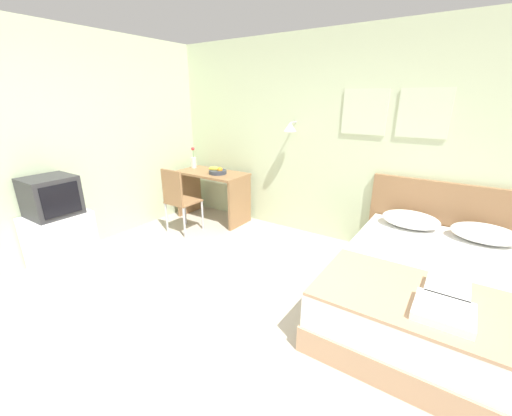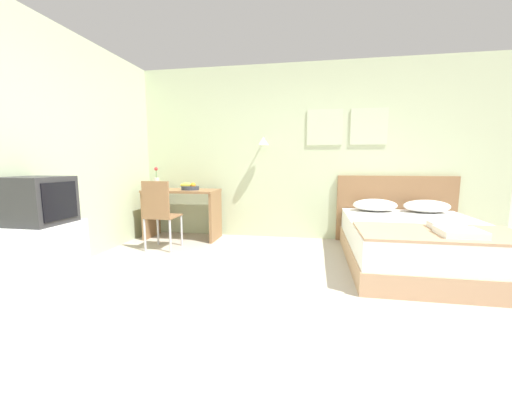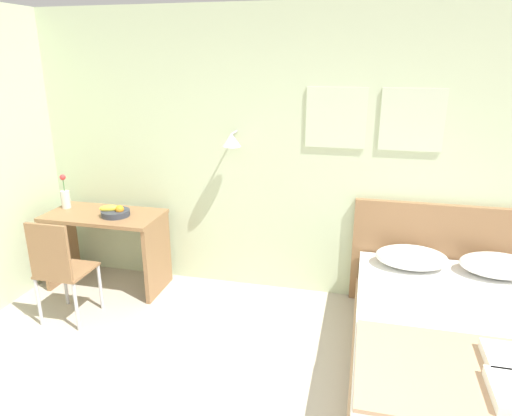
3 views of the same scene
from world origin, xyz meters
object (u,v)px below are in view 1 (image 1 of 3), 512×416
pillow_left (410,220)px  throw_blanket (426,300)px  tv_stand (60,240)px  fruit_bowl (217,171)px  flower_vase (194,161)px  television (51,196)px  folded_towel_near_foot (447,290)px  desk_chair (178,197)px  folded_towel_mid_bed (443,312)px  pillow_right (485,233)px  desk (213,187)px  bed (430,290)px  headboard (446,226)px

pillow_left → throw_blanket: 1.45m
pillow_left → tv_stand: (-3.33, -2.16, -0.28)m
fruit_bowl → flower_vase: (-0.60, 0.11, 0.08)m
flower_vase → television: flower_vase is taller
folded_towel_near_foot → desk_chair: desk_chair is taller
throw_blanket → desk_chair: size_ratio=1.60×
pillow_left → tv_stand: size_ratio=0.94×
folded_towel_mid_bed → flower_vase: 4.09m
pillow_right → flower_vase: 3.99m
folded_towel_near_foot → desk_chair: bearing=171.3°
flower_vase → tv_stand: size_ratio=0.54×
throw_blanket → flower_vase: 3.93m
folded_towel_mid_bed → tv_stand: size_ratio=0.55×
desk → bed: bearing=-13.2°
fruit_bowl → tv_stand: fruit_bowl is taller
throw_blanket → flower_vase: size_ratio=4.38×
fruit_bowl → bed: bearing=-13.2°
pillow_right → throw_blanket: bearing=-103.5°
fruit_bowl → television: 2.17m
tv_stand → pillow_right: bearing=28.4°
pillow_right → folded_towel_mid_bed: pillow_right is taller
desk_chair → folded_towel_near_foot: bearing=-8.7°
throw_blanket → folded_towel_mid_bed: folded_towel_mid_bed is taller
television → bed: bearing=20.4°
fruit_bowl → flower_vase: size_ratio=0.82×
folded_towel_mid_bed → fruit_bowl: (-3.16, 1.47, 0.25)m
flower_vase → folded_towel_near_foot: bearing=-18.9°
desk → flower_vase: (-0.45, 0.07, 0.36)m
headboard → desk: (-3.19, -0.33, 0.03)m
fruit_bowl → flower_vase: bearing=169.8°
folded_towel_near_foot → fruit_bowl: fruit_bowl is taller
folded_towel_mid_bed → desk_chair: desk_chair is taller
pillow_left → fruit_bowl: 2.72m
throw_blanket → bed: bearing=90.0°
television → desk: bearing=77.4°
folded_towel_mid_bed → tv_stand: (-3.78, -0.61, -0.25)m
tv_stand → television: 0.53m
folded_towel_near_foot → bed: bearing=103.4°
pillow_right → folded_towel_near_foot: size_ratio=2.07×
bed → throw_blanket: size_ratio=1.40×
headboard → pillow_right: size_ratio=2.81×
pillow_left → pillow_right: (0.67, 0.00, 0.00)m
pillow_left → desk_chair: (-2.88, -0.76, -0.04)m
bed → folded_towel_near_foot: (0.11, -0.46, 0.31)m
throw_blanket → tv_stand: tv_stand is taller
folded_towel_near_foot → folded_towel_mid_bed: size_ratio=0.82×
fruit_bowl → television: bearing=-106.6°
folded_towel_near_foot → desk: (-3.30, 1.21, -0.03)m
headboard → throw_blanket: (0.00, -1.69, 0.02)m
television → headboard: bearing=33.7°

